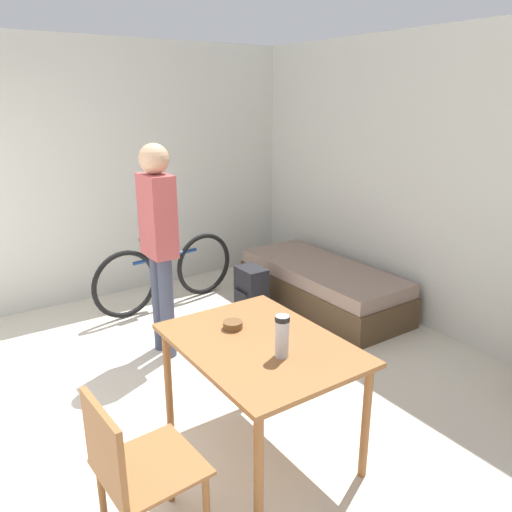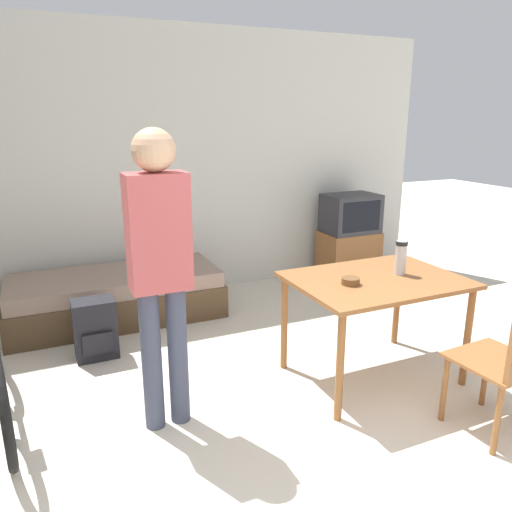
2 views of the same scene
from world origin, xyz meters
TOP-DOWN VIEW (x-y plane):
  - wall_back at (0.00, 3.87)m, footprint 5.74×0.06m
  - wall_left at (-2.40, 1.92)m, footprint 0.06×4.84m
  - daybed at (-0.80, 3.36)m, footprint 1.92×0.80m
  - dining_table at (0.72, 1.51)m, footprint 1.17×0.86m
  - wooden_chair at (0.99, 0.60)m, footprint 0.48×0.48m
  - bicycle at (-1.72, 2.01)m, footprint 0.24×1.64m
  - person_standing at (-0.78, 1.55)m, footprint 0.34×0.24m
  - thermos_flask at (0.92, 1.52)m, footprint 0.08×0.08m
  - mate_bowl at (0.47, 1.48)m, footprint 0.12×0.12m
  - backpack at (-1.07, 2.64)m, footprint 0.32×0.25m

SIDE VIEW (x-z plane):
  - daybed at x=-0.80m, z-range 0.00..0.44m
  - backpack at x=-1.07m, z-range 0.00..0.47m
  - bicycle at x=-1.72m, z-range -0.03..0.75m
  - wooden_chair at x=0.99m, z-range 0.07..0.93m
  - dining_table at x=0.72m, z-range 0.29..1.04m
  - mate_bowl at x=0.47m, z-range 0.75..0.80m
  - thermos_flask at x=0.92m, z-range 0.77..1.01m
  - person_standing at x=-0.78m, z-range 0.16..1.95m
  - wall_back at x=0.00m, z-range 0.00..2.70m
  - wall_left at x=-2.40m, z-range 0.00..2.70m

